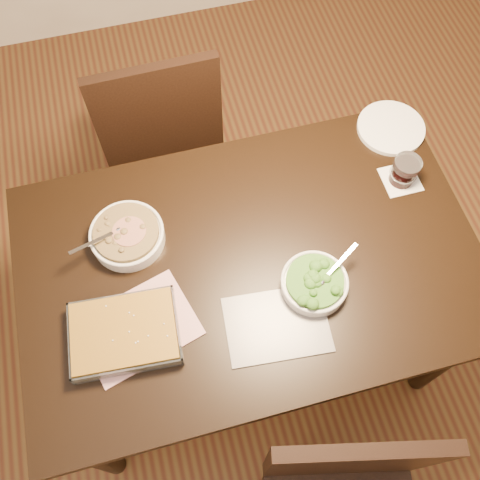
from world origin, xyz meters
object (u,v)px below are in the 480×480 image
Objects in this scene: stew_bowl at (127,235)px; wine_tumbler at (405,170)px; chair_far at (159,125)px; baking_dish at (125,333)px; broccoli_bowl at (314,283)px; dinner_plate at (391,128)px; table at (250,273)px.

stew_bowl is 2.51× the size of wine_tumbler.
chair_far is (-0.71, 0.60, -0.27)m from wine_tumbler.
wine_tumbler is (0.95, 0.29, 0.03)m from baking_dish.
dinner_plate is at bearing 47.66° from broccoli_bowl.
stew_bowl is (-0.34, 0.16, 0.13)m from table.
table is at bearing -149.31° from dinner_plate.
dinner_plate is at bearing 151.25° from chair_far.
baking_dish is 3.29× the size of wine_tumbler.
table is 0.44m from baking_dish.
table is 1.45× the size of chair_far.
baking_dish reaches higher than table.
baking_dish is at bearing -179.26° from broccoli_bowl.
chair_far is (0.24, 0.89, -0.24)m from baking_dish.
broccoli_bowl is 0.49m from wine_tumbler.
stew_bowl is 1.15× the size of broccoli_bowl.
table is at bearing 140.41° from broccoli_bowl.
broccoli_bowl is at bearing -39.59° from table.
dinner_plate is (1.00, 0.49, -0.02)m from baking_dish.
dinner_plate is (0.05, 0.20, -0.05)m from wine_tumbler.
wine_tumbler is at bearing 138.84° from chair_far.
chair_far reaches higher than dinner_plate.
wine_tumbler is at bearing -0.64° from stew_bowl.
wine_tumbler is at bearing 15.58° from table.
dinner_plate is 0.24× the size of chair_far.
chair_far reaches higher than wine_tumbler.
broccoli_bowl reaches higher than table.
stew_bowl is 0.31m from baking_dish.
stew_bowl reaches higher than dinner_plate.
chair_far reaches higher than broccoli_bowl.
baking_dish is (-0.06, -0.30, -0.00)m from stew_bowl.
dinner_plate is 0.89m from chair_far.
wine_tumbler reaches higher than broccoli_bowl.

